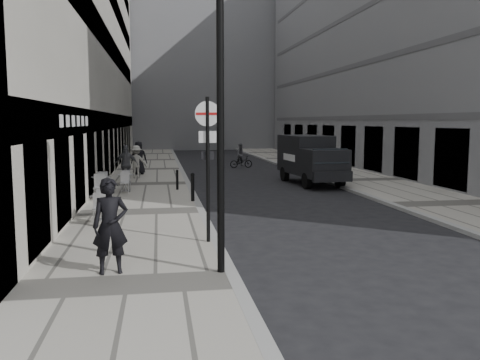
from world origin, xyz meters
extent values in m
plane|color=black|center=(0.00, 0.00, 0.00)|extent=(120.00, 120.00, 0.00)
cube|color=#A19C91|center=(-2.00, 18.00, 0.06)|extent=(4.00, 60.00, 0.12)
cube|color=#A19C91|center=(9.00, 18.00, 0.06)|extent=(4.00, 60.00, 0.12)
cube|color=beige|center=(-6.00, 24.50, 9.00)|extent=(4.00, 45.00, 18.00)
cube|color=slate|center=(14.00, 24.50, 10.00)|extent=(6.00, 45.00, 20.00)
cube|color=slate|center=(1.50, 56.00, 11.00)|extent=(24.00, 16.00, 22.00)
imported|color=black|center=(-2.34, 3.46, 1.06)|extent=(0.74, 0.54, 1.88)
cylinder|color=black|center=(-0.20, 5.78, 1.90)|extent=(0.09, 0.09, 3.56)
cylinder|color=white|center=(-0.20, 5.78, 3.27)|extent=(0.61, 0.12, 0.61)
cube|color=#B21414|center=(-0.20, 5.76, 3.27)|extent=(0.56, 0.09, 0.06)
cube|color=white|center=(-0.20, 5.81, 2.71)|extent=(0.43, 0.09, 0.28)
cylinder|color=black|center=(-0.20, 3.19, 2.83)|extent=(0.14, 0.14, 5.42)
cylinder|color=black|center=(-0.15, 12.29, 0.62)|extent=(0.13, 0.13, 0.99)
cylinder|color=black|center=(-0.60, 15.62, 0.53)|extent=(0.11, 0.11, 0.81)
cylinder|color=black|center=(5.30, 15.75, 0.37)|extent=(0.32, 0.77, 0.75)
cylinder|color=black|center=(6.94, 15.88, 0.37)|extent=(0.32, 0.77, 0.75)
cylinder|color=black|center=(5.06, 18.92, 0.37)|extent=(0.32, 0.77, 0.75)
cylinder|color=black|center=(6.70, 19.04, 0.37)|extent=(0.32, 0.77, 0.75)
cube|color=black|center=(5.93, 18.24, 1.45)|extent=(2.12, 3.50, 1.87)
cube|color=black|center=(6.13, 15.72, 1.17)|extent=(1.99, 1.82, 1.31)
cube|color=#1E2328|center=(6.18, 15.02, 1.54)|extent=(1.65, 0.45, 0.69)
imported|color=black|center=(4.03, 26.70, 0.40)|extent=(1.56, 0.71, 0.79)
imported|color=#4C4D51|center=(4.03, 26.70, 0.88)|extent=(0.79, 0.65, 1.50)
imported|color=#56575B|center=(-2.91, 18.00, 1.05)|extent=(1.11, 0.50, 1.86)
imported|color=#A19E95|center=(-2.55, 20.50, 0.98)|extent=(1.14, 0.69, 1.71)
imported|color=black|center=(-2.49, 22.49, 1.05)|extent=(0.98, 0.71, 1.86)
cylinder|color=#BCBDBF|center=(-3.12, 9.06, 0.13)|extent=(0.43, 0.43, 0.03)
cylinder|color=#BCBDBF|center=(-3.12, 9.06, 0.49)|extent=(0.06, 0.06, 0.72)
cylinder|color=#BCBDBF|center=(-3.12, 9.06, 0.85)|extent=(0.68, 0.68, 0.03)
cylinder|color=#B7B7BA|center=(-2.80, 15.47, 0.13)|extent=(0.42, 0.42, 0.03)
cylinder|color=#B7B7BA|center=(-2.80, 15.47, 0.48)|extent=(0.06, 0.06, 0.70)
cylinder|color=#B7B7BA|center=(-2.80, 15.47, 0.83)|extent=(0.66, 0.66, 0.03)
cylinder|color=#A5A5A7|center=(-3.60, 13.57, 0.14)|extent=(0.48, 0.48, 0.03)
cylinder|color=#A5A5A7|center=(-3.60, 13.57, 0.54)|extent=(0.07, 0.07, 0.81)
cylinder|color=#A5A5A7|center=(-3.60, 13.57, 0.94)|extent=(0.76, 0.76, 0.03)
camera|label=1|loc=(-1.38, -6.54, 3.09)|focal=38.00mm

